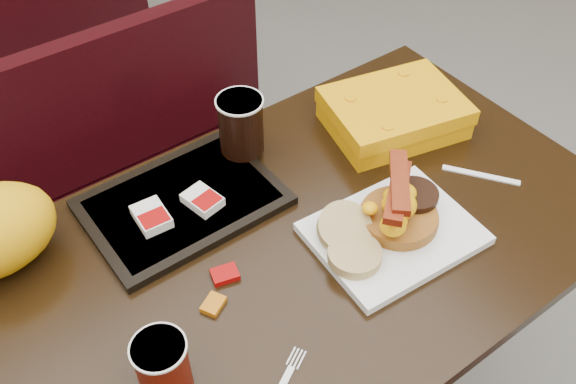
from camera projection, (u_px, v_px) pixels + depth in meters
table_near at (294, 352)px, 1.42m from camera, size 1.20×0.70×0.75m
bench_near_n at (147, 178)px, 1.82m from camera, size 1.00×0.46×0.72m
bench_far_s at (3, 5)px, 2.50m from camera, size 1.00×0.46×0.72m
platter at (393, 234)px, 1.15m from camera, size 0.30×0.24×0.02m
pancake_stack at (399, 215)px, 1.15m from camera, size 0.17×0.17×0.03m
sausage_patty at (415, 195)px, 1.16m from camera, size 0.10×0.10×0.01m
scrambled_eggs at (400, 207)px, 1.11m from camera, size 0.12×0.11×0.05m
bacon_strips at (398, 190)px, 1.09m from camera, size 0.18×0.17×0.01m
muffin_bottom at (355, 255)px, 1.09m from camera, size 0.11×0.11×0.02m
muffin_top at (344, 228)px, 1.12m from camera, size 0.12×0.12×0.06m
coffee_cup_near at (163, 367)px, 0.92m from camera, size 0.08×0.08×0.11m
knife at (481, 175)px, 1.27m from camera, size 0.10×0.13×0.00m
condiment_syrup at (213, 304)px, 1.05m from camera, size 0.05×0.05×0.01m
condiment_ketchup at (225, 274)px, 1.09m from camera, size 0.05×0.04×0.01m
tray at (183, 202)px, 1.21m from camera, size 0.35×0.25×0.02m
hashbrown_sleeve_left at (151, 217)px, 1.16m from camera, size 0.06×0.08×0.02m
hashbrown_sleeve_right at (202, 200)px, 1.19m from camera, size 0.06×0.08×0.02m
coffee_cup_far at (241, 125)px, 1.26m from camera, size 0.10×0.10×0.12m
clamshell at (394, 113)px, 1.35m from camera, size 0.31×0.26×0.07m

